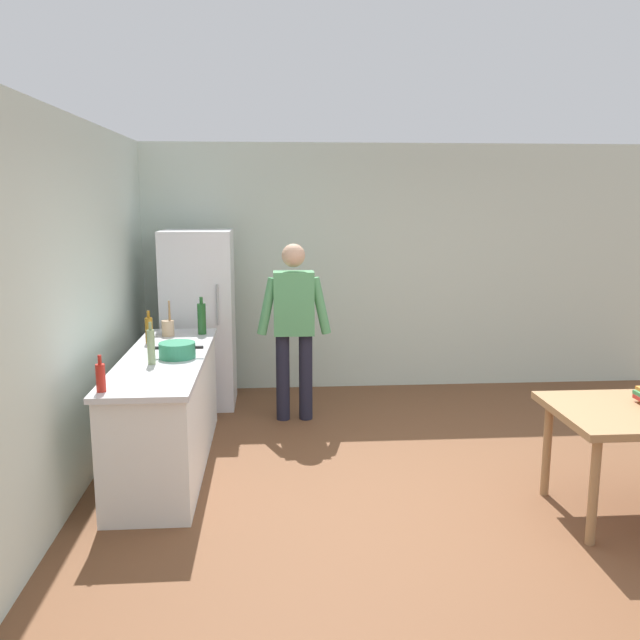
# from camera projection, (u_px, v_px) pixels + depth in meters

# --- Properties ---
(ground_plane) EXTENTS (14.00, 14.00, 0.00)m
(ground_plane) POSITION_uv_depth(u_px,v_px,m) (437.00, 501.00, 4.69)
(ground_plane) COLOR brown
(wall_back) EXTENTS (6.40, 0.12, 2.70)m
(wall_back) POSITION_uv_depth(u_px,v_px,m) (375.00, 268.00, 7.39)
(wall_back) COLOR silver
(wall_back) RESTS_ON ground_plane
(wall_left) EXTENTS (0.12, 5.60, 2.70)m
(wall_left) POSITION_uv_depth(u_px,v_px,m) (57.00, 314.00, 4.46)
(wall_left) COLOR silver
(wall_left) RESTS_ON ground_plane
(kitchen_counter) EXTENTS (0.64, 2.20, 0.90)m
(kitchen_counter) POSITION_uv_depth(u_px,v_px,m) (167.00, 411.00, 5.26)
(kitchen_counter) COLOR white
(kitchen_counter) RESTS_ON ground_plane
(refrigerator) EXTENTS (0.70, 0.67, 1.80)m
(refrigerator) POSITION_uv_depth(u_px,v_px,m) (199.00, 319.00, 6.75)
(refrigerator) COLOR white
(refrigerator) RESTS_ON ground_plane
(person) EXTENTS (0.70, 0.22, 1.70)m
(person) POSITION_uv_depth(u_px,v_px,m) (294.00, 320.00, 6.26)
(person) COLOR #1E1E2D
(person) RESTS_ON ground_plane
(cooking_pot) EXTENTS (0.40, 0.28, 0.12)m
(cooking_pot) POSITION_uv_depth(u_px,v_px,m) (177.00, 350.00, 5.11)
(cooking_pot) COLOR #2D845B
(cooking_pot) RESTS_ON kitchen_counter
(utensil_jar) EXTENTS (0.11, 0.11, 0.32)m
(utensil_jar) POSITION_uv_depth(u_px,v_px,m) (168.00, 327.00, 5.91)
(utensil_jar) COLOR tan
(utensil_jar) RESTS_ON kitchen_counter
(bottle_sauce_red) EXTENTS (0.06, 0.06, 0.24)m
(bottle_sauce_red) POSITION_uv_depth(u_px,v_px,m) (101.00, 377.00, 4.21)
(bottle_sauce_red) COLOR #B22319
(bottle_sauce_red) RESTS_ON kitchen_counter
(bottle_oil_amber) EXTENTS (0.06, 0.06, 0.28)m
(bottle_oil_amber) POSITION_uv_depth(u_px,v_px,m) (149.00, 330.00, 5.60)
(bottle_oil_amber) COLOR #996619
(bottle_oil_amber) RESTS_ON kitchen_counter
(bottle_vinegar_tall) EXTENTS (0.06, 0.06, 0.32)m
(bottle_vinegar_tall) POSITION_uv_depth(u_px,v_px,m) (151.00, 346.00, 4.89)
(bottle_vinegar_tall) COLOR gray
(bottle_vinegar_tall) RESTS_ON kitchen_counter
(bottle_wine_green) EXTENTS (0.08, 0.08, 0.34)m
(bottle_wine_green) POSITION_uv_depth(u_px,v_px,m) (202.00, 318.00, 5.98)
(bottle_wine_green) COLOR #1E5123
(bottle_wine_green) RESTS_ON kitchen_counter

